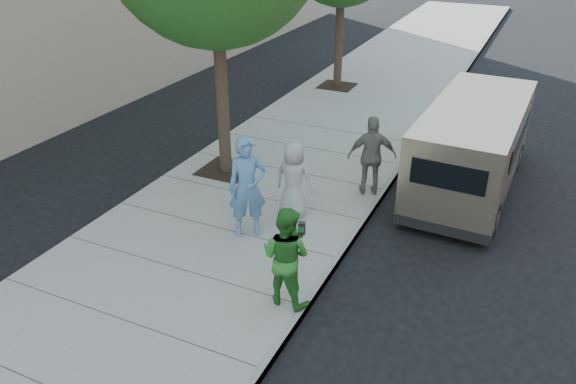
# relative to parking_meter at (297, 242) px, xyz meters

# --- Properties ---
(ground) EXTENTS (120.00, 120.00, 0.00)m
(ground) POSITION_rel_parking_meter_xyz_m (-1.17, 1.19, -1.11)
(ground) COLOR black
(ground) RESTS_ON ground
(sidewalk) EXTENTS (5.00, 60.00, 0.15)m
(sidewalk) POSITION_rel_parking_meter_xyz_m (-2.17, 1.19, -1.03)
(sidewalk) COLOR gray
(sidewalk) RESTS_ON ground
(curb_face) EXTENTS (0.12, 60.00, 0.16)m
(curb_face) POSITION_rel_parking_meter_xyz_m (0.27, 1.19, -1.03)
(curb_face) COLOR gray
(curb_face) RESTS_ON ground
(parking_meter) EXTENTS (0.29, 0.18, 1.32)m
(parking_meter) POSITION_rel_parking_meter_xyz_m (0.00, 0.00, 0.00)
(parking_meter) COLOR gray
(parking_meter) RESTS_ON sidewalk
(van) EXTENTS (2.05, 5.57, 2.04)m
(van) POSITION_rel_parking_meter_xyz_m (1.92, 5.32, -0.02)
(van) COLOR beige
(van) RESTS_ON ground
(person_officer) EXTENTS (0.87, 0.81, 1.99)m
(person_officer) POSITION_rel_parking_meter_xyz_m (-1.58, 1.27, 0.04)
(person_officer) COLOR #5587B5
(person_officer) RESTS_ON sidewalk
(person_green_shirt) EXTENTS (0.87, 0.70, 1.70)m
(person_green_shirt) POSITION_rel_parking_meter_xyz_m (-0.05, -0.31, -0.10)
(person_green_shirt) COLOR #2D7E29
(person_green_shirt) RESTS_ON sidewalk
(person_gray_shirt) EXTENTS (0.79, 0.52, 1.60)m
(person_gray_shirt) POSITION_rel_parking_meter_xyz_m (-1.11, 2.31, -0.15)
(person_gray_shirt) COLOR #A5A5A8
(person_gray_shirt) RESTS_ON sidewalk
(person_striped_polo) EXTENTS (1.13, 0.81, 1.79)m
(person_striped_polo) POSITION_rel_parking_meter_xyz_m (0.03, 3.89, -0.06)
(person_striped_polo) COLOR gray
(person_striped_polo) RESTS_ON sidewalk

